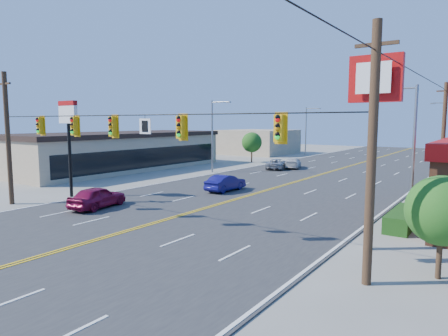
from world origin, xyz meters
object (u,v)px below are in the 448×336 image
Objects in this scene: car_white at (293,163)px; pizza_hut_sign at (69,128)px; kfc_pylon at (374,113)px; car_silver at (277,164)px; car_magenta at (98,198)px; car_blue at (226,183)px; signal_span at (127,137)px.

pizza_hut_sign is at bearing 57.81° from car_white.
kfc_pylon reaches higher than car_silver.
car_magenta reaches higher than car_blue.
signal_span is 6.04× the size of car_blue.
kfc_pylon is 17.78m from car_magenta.
kfc_pylon is 22.02m from pizza_hut_sign.
kfc_pylon is at bearing 175.51° from car_magenta.
car_silver is (-17.19, 24.47, -5.43)m from kfc_pylon.
signal_span is at bearing -20.19° from pizza_hut_sign.
car_white is at bearing -136.08° from car_silver.
kfc_pylon is at bearing 0.00° from pizza_hut_sign.
pizza_hut_sign reaches higher than car_magenta.
pizza_hut_sign is 1.70× the size of car_blue.
kfc_pylon is 2.11× the size of car_blue.
kfc_pylon is 31.37m from car_white.
pizza_hut_sign is at bearing 159.81° from signal_span.
car_white is (5.94, 26.41, -4.54)m from pizza_hut_sign.
car_magenta is at bearing -16.82° from pizza_hut_sign.
kfc_pylon is at bearing 109.18° from car_silver.
pizza_hut_sign is (-22.00, 0.00, -0.86)m from kfc_pylon.
car_white is 2.25m from car_silver.
car_blue is at bearing -117.58° from car_magenta.
car_white is (0.84, 27.95, -0.07)m from car_magenta.
car_magenta is 26.01m from car_silver.
kfc_pylon is at bearing 101.80° from car_white.
signal_span reaches higher than car_white.
car_silver is (-0.29, 26.01, -0.10)m from car_magenta.
signal_span is 31.10m from car_white.
car_silver is (-1.13, -1.94, -0.03)m from car_white.
kfc_pylon reaches higher than car_blue.
car_blue is (3.25, 10.07, -0.05)m from car_magenta.
car_white is at bearing 99.22° from signal_span.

